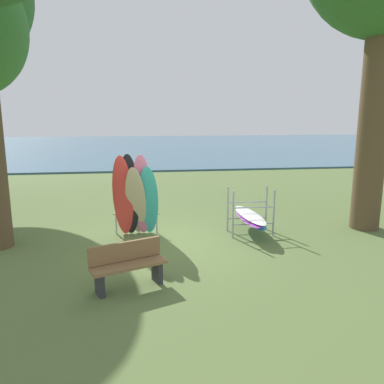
# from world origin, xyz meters

# --- Properties ---
(ground_plane) EXTENTS (80.00, 80.00, 0.00)m
(ground_plane) POSITION_xyz_m (0.00, 0.00, 0.00)
(ground_plane) COLOR #566B38
(lake_water) EXTENTS (80.00, 36.00, 0.10)m
(lake_water) POSITION_xyz_m (0.00, 30.23, 0.05)
(lake_water) COLOR #38607A
(lake_water) RESTS_ON ground
(leaning_board_pile) EXTENTS (1.25, 0.83, 2.23)m
(leaning_board_pile) POSITION_xyz_m (-0.62, 0.68, 1.04)
(leaning_board_pile) COLOR red
(leaning_board_pile) RESTS_ON ground
(board_storage_rack) EXTENTS (1.15, 2.12, 1.25)m
(board_storage_rack) POSITION_xyz_m (2.43, 0.54, 0.47)
(board_storage_rack) COLOR #9EA0A5
(board_storage_rack) RESTS_ON ground
(park_bench) EXTENTS (1.45, 0.90, 0.85)m
(park_bench) POSITION_xyz_m (-0.75, -2.32, 0.45)
(park_bench) COLOR #2D2D33
(park_bench) RESTS_ON ground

